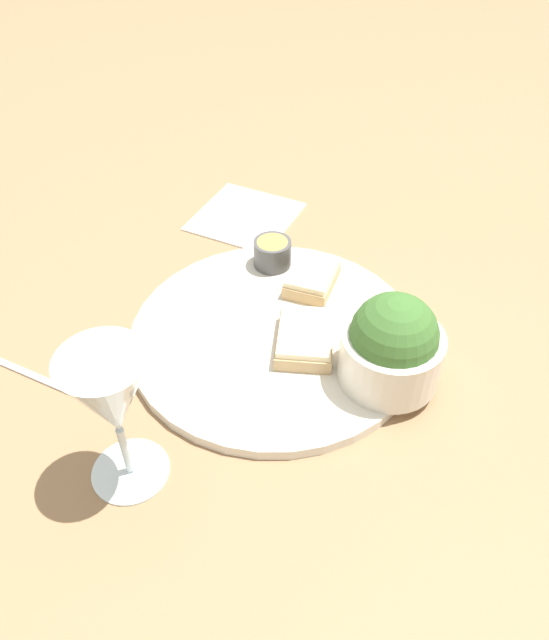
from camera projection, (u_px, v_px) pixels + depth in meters
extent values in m
plane|color=#93704C|center=(274.00, 340.00, 0.77)|extent=(4.00, 4.00, 0.00)
cylinder|color=silver|center=(274.00, 336.00, 0.77)|extent=(0.35, 0.35, 0.01)
cylinder|color=silver|center=(390.00, 356.00, 0.69)|extent=(0.11, 0.11, 0.06)
sphere|color=#3D6B2D|center=(394.00, 336.00, 0.67)|extent=(0.10, 0.10, 0.10)
cylinder|color=#4C4C4C|center=(272.00, 253.00, 0.85)|extent=(0.05, 0.05, 0.04)
cylinder|color=tan|center=(272.00, 245.00, 0.84)|extent=(0.04, 0.04, 0.01)
cube|color=tan|center=(305.00, 340.00, 0.74)|extent=(0.10, 0.08, 0.02)
cube|color=beige|center=(305.00, 332.00, 0.73)|extent=(0.09, 0.08, 0.01)
cube|color=tan|center=(312.00, 280.00, 0.82)|extent=(0.10, 0.09, 0.02)
cube|color=beige|center=(312.00, 272.00, 0.81)|extent=(0.09, 0.08, 0.01)
cylinder|color=silver|center=(131.00, 470.00, 0.63)|extent=(0.08, 0.08, 0.01)
cylinder|color=silver|center=(125.00, 450.00, 0.61)|extent=(0.01, 0.01, 0.06)
cone|color=silver|center=(110.00, 397.00, 0.55)|extent=(0.08, 0.08, 0.10)
cube|color=white|center=(245.00, 216.00, 0.97)|extent=(0.20, 0.20, 0.01)
cube|color=silver|center=(25.00, 372.00, 0.73)|extent=(0.10, 0.16, 0.01)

